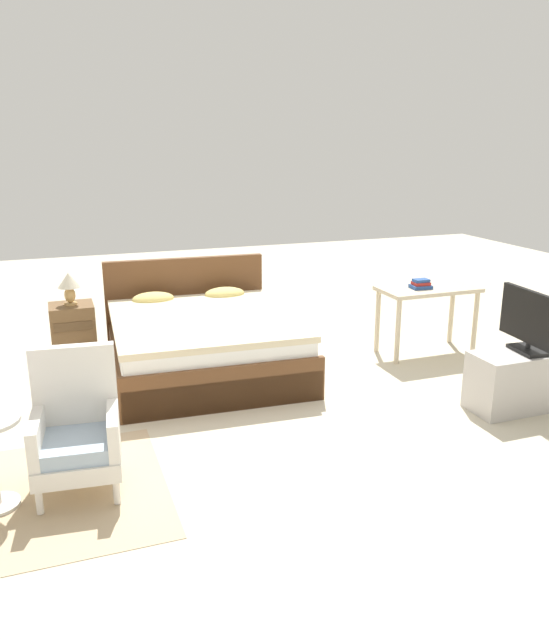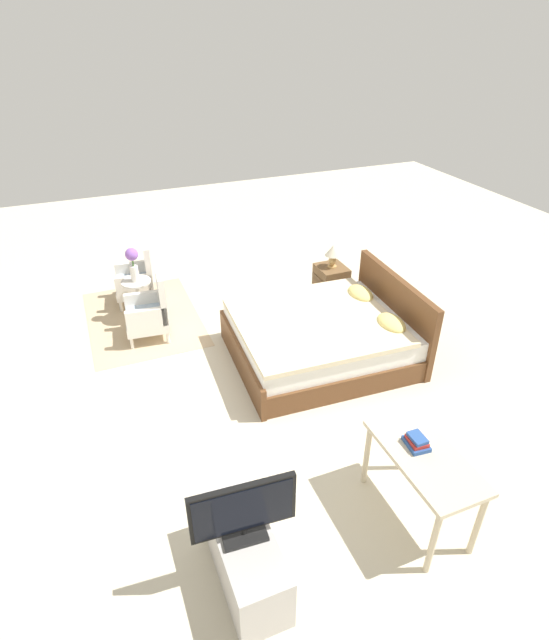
{
  "view_description": "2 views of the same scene",
  "coord_description": "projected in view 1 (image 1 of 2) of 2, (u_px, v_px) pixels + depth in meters",
  "views": [
    {
      "loc": [
        -1.51,
        -4.75,
        2.22
      ],
      "look_at": [
        0.31,
        0.28,
        0.67
      ],
      "focal_mm": 35.0,
      "sensor_mm": 36.0,
      "label": 1
    },
    {
      "loc": [
        4.34,
        -1.45,
        3.68
      ],
      "look_at": [
        -0.03,
        0.32,
        0.79
      ],
      "focal_mm": 28.0,
      "sensor_mm": 36.0,
      "label": 2
    }
  ],
  "objects": [
    {
      "name": "table_lamp",
      "position": [
        69.0,
        284.0,
        6.31
      ],
      "size": [
        0.22,
        0.22,
        0.33
      ],
      "color": "tan",
      "rests_on": "nightstand"
    },
    {
      "name": "tv_stand",
      "position": [
        524.0,
        379.0,
        5.32
      ],
      "size": [
        0.96,
        0.4,
        0.5
      ],
      "color": "#B7B2AD",
      "rests_on": "ground_plane"
    },
    {
      "name": "armchair_by_window_right",
      "position": [
        77.0,
        433.0,
        4.05
      ],
      "size": [
        0.59,
        0.59,
        0.92
      ],
      "color": "white",
      "rests_on": "floor_rug"
    },
    {
      "name": "vanity_desk",
      "position": [
        428.0,
        297.0,
        6.59
      ],
      "size": [
        1.04,
        0.52,
        0.72
      ],
      "color": "beige",
      "rests_on": "ground_plane"
    },
    {
      "name": "nightstand",
      "position": [
        73.0,
        332.0,
        6.46
      ],
      "size": [
        0.44,
        0.41,
        0.6
      ],
      "color": "brown",
      "rests_on": "ground_plane"
    },
    {
      "name": "book_stack",
      "position": [
        421.0,
        284.0,
        6.5
      ],
      "size": [
        0.22,
        0.18,
        0.1
      ],
      "color": "#284C8E",
      "rests_on": "vanity_desk"
    },
    {
      "name": "tv_flatscreen",
      "position": [
        531.0,
        321.0,
        5.17
      ],
      "size": [
        0.22,
        0.76,
        0.52
      ],
      "color": "black",
      "rests_on": "tv_stand"
    },
    {
      "name": "bed",
      "position": [
        202.0,
        340.0,
        6.19
      ],
      "size": [
        1.87,
        2.17,
        0.96
      ],
      "color": "brown",
      "rests_on": "ground_plane"
    },
    {
      "name": "ground_plane",
      "position": [
        252.0,
        406.0,
        5.41
      ],
      "size": [
        16.0,
        16.0,
        0.0
      ],
      "primitive_type": "plane",
      "color": "beige"
    }
  ]
}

